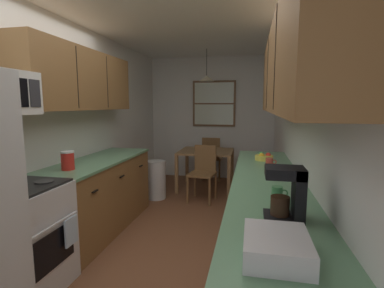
{
  "coord_description": "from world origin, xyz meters",
  "views": [
    {
      "loc": [
        0.84,
        -2.45,
        1.56
      ],
      "look_at": [
        0.06,
        1.29,
        1.04
      ],
      "focal_mm": 26.82,
      "sensor_mm": 36.0,
      "label": 1
    }
  ],
  "objects_px": {
    "dining_table": "(206,156)",
    "coffee_maker": "(290,192)",
    "dish_rack": "(276,246)",
    "dining_chair_near": "(203,170)",
    "dining_chair_far": "(212,156)",
    "fruit_bowl": "(264,157)",
    "stove_range": "(20,239)",
    "table_serving_bowl": "(206,149)",
    "trash_bin": "(156,180)",
    "storage_canister": "(68,161)",
    "mug_by_coffeemaker": "(269,162)",
    "mug_spare": "(277,193)"
  },
  "relations": [
    {
      "from": "table_serving_bowl",
      "to": "mug_by_coffeemaker",
      "type": "bearing_deg",
      "value": -63.26
    },
    {
      "from": "dining_table",
      "to": "fruit_bowl",
      "type": "xyz_separation_m",
      "value": [
        0.97,
        -1.68,
        0.32
      ]
    },
    {
      "from": "mug_spare",
      "to": "trash_bin",
      "type": "bearing_deg",
      "value": 125.38
    },
    {
      "from": "stove_range",
      "to": "trash_bin",
      "type": "distance_m",
      "value": 2.59
    },
    {
      "from": "stove_range",
      "to": "fruit_bowl",
      "type": "xyz_separation_m",
      "value": [
        1.99,
        1.63,
        0.47
      ]
    },
    {
      "from": "mug_spare",
      "to": "fruit_bowl",
      "type": "distance_m",
      "value": 1.49
    },
    {
      "from": "fruit_bowl",
      "to": "trash_bin",
      "type": "bearing_deg",
      "value": 150.9
    },
    {
      "from": "stove_range",
      "to": "mug_spare",
      "type": "height_order",
      "value": "stove_range"
    },
    {
      "from": "dining_table",
      "to": "mug_by_coffeemaker",
      "type": "xyz_separation_m",
      "value": [
        1.01,
        -2.03,
        0.32
      ]
    },
    {
      "from": "mug_spare",
      "to": "dining_chair_far",
      "type": "bearing_deg",
      "value": 104.43
    },
    {
      "from": "coffee_maker",
      "to": "mug_spare",
      "type": "height_order",
      "value": "coffee_maker"
    },
    {
      "from": "trash_bin",
      "to": "dish_rack",
      "type": "height_order",
      "value": "dish_rack"
    },
    {
      "from": "fruit_bowl",
      "to": "dish_rack",
      "type": "xyz_separation_m",
      "value": [
        -0.04,
        -2.28,
        0.01
      ]
    },
    {
      "from": "mug_by_coffeemaker",
      "to": "dish_rack",
      "type": "distance_m",
      "value": 1.94
    },
    {
      "from": "dining_table",
      "to": "fruit_bowl",
      "type": "relative_size",
      "value": 4.52
    },
    {
      "from": "trash_bin",
      "to": "storage_canister",
      "type": "xyz_separation_m",
      "value": [
        -0.3,
        -1.89,
        0.68
      ]
    },
    {
      "from": "mug_by_coffeemaker",
      "to": "dish_rack",
      "type": "xyz_separation_m",
      "value": [
        -0.08,
        -1.93,
        0.0
      ]
    },
    {
      "from": "dining_chair_near",
      "to": "coffee_maker",
      "type": "bearing_deg",
      "value": -71.09
    },
    {
      "from": "trash_bin",
      "to": "mug_spare",
      "type": "bearing_deg",
      "value": -54.62
    },
    {
      "from": "coffee_maker",
      "to": "mug_spare",
      "type": "xyz_separation_m",
      "value": [
        -0.04,
        0.35,
        -0.11
      ]
    },
    {
      "from": "trash_bin",
      "to": "dish_rack",
      "type": "xyz_separation_m",
      "value": [
        1.66,
        -3.23,
        0.63
      ]
    },
    {
      "from": "dining_chair_near",
      "to": "storage_canister",
      "type": "xyz_separation_m",
      "value": [
        -1.08,
        -1.97,
        0.5
      ]
    },
    {
      "from": "dining_chair_far",
      "to": "mug_by_coffeemaker",
      "type": "distance_m",
      "value": 2.89
    },
    {
      "from": "stove_range",
      "to": "table_serving_bowl",
      "type": "height_order",
      "value": "stove_range"
    },
    {
      "from": "trash_bin",
      "to": "table_serving_bowl",
      "type": "relative_size",
      "value": 3.14
    },
    {
      "from": "dining_chair_far",
      "to": "table_serving_bowl",
      "type": "xyz_separation_m",
      "value": [
        -0.01,
        -0.69,
        0.25
      ]
    },
    {
      "from": "dining_table",
      "to": "dish_rack",
      "type": "distance_m",
      "value": 4.08
    },
    {
      "from": "trash_bin",
      "to": "storage_canister",
      "type": "distance_m",
      "value": 2.03
    },
    {
      "from": "dining_chair_far",
      "to": "mug_spare",
      "type": "xyz_separation_m",
      "value": [
        0.98,
        -3.82,
        0.45
      ]
    },
    {
      "from": "mug_spare",
      "to": "dish_rack",
      "type": "relative_size",
      "value": 0.33
    },
    {
      "from": "trash_bin",
      "to": "coffee_maker",
      "type": "bearing_deg",
      "value": -57.61
    },
    {
      "from": "dining_chair_far",
      "to": "mug_spare",
      "type": "height_order",
      "value": "mug_spare"
    },
    {
      "from": "table_serving_bowl",
      "to": "dining_chair_far",
      "type": "bearing_deg",
      "value": 89.22
    },
    {
      "from": "mug_by_coffeemaker",
      "to": "fruit_bowl",
      "type": "height_order",
      "value": "fruit_bowl"
    },
    {
      "from": "fruit_bowl",
      "to": "dining_chair_far",
      "type": "bearing_deg",
      "value": 112.2
    },
    {
      "from": "dish_rack",
      "to": "mug_by_coffeemaker",
      "type": "bearing_deg",
      "value": 87.55
    },
    {
      "from": "storage_canister",
      "to": "coffee_maker",
      "type": "bearing_deg",
      "value": -23.31
    },
    {
      "from": "dining_chair_near",
      "to": "dining_chair_far",
      "type": "height_order",
      "value": "same"
    },
    {
      "from": "mug_by_coffeemaker",
      "to": "fruit_bowl",
      "type": "bearing_deg",
      "value": 97.2
    },
    {
      "from": "trash_bin",
      "to": "mug_spare",
      "type": "relative_size",
      "value": 5.63
    },
    {
      "from": "coffee_maker",
      "to": "dining_chair_near",
      "type": "bearing_deg",
      "value": 108.91
    },
    {
      "from": "dining_table",
      "to": "coffee_maker",
      "type": "distance_m",
      "value": 3.69
    },
    {
      "from": "dining_chair_far",
      "to": "stove_range",
      "type": "bearing_deg",
      "value": -104.73
    },
    {
      "from": "mug_by_coffeemaker",
      "to": "coffee_maker",
      "type": "bearing_deg",
      "value": -89.15
    },
    {
      "from": "table_serving_bowl",
      "to": "storage_canister",
      "type": "bearing_deg",
      "value": -111.81
    },
    {
      "from": "dining_table",
      "to": "fruit_bowl",
      "type": "bearing_deg",
      "value": -59.98
    },
    {
      "from": "coffee_maker",
      "to": "dining_chair_far",
      "type": "bearing_deg",
      "value": 103.73
    },
    {
      "from": "trash_bin",
      "to": "mug_spare",
      "type": "xyz_separation_m",
      "value": [
        1.73,
        -2.43,
        0.63
      ]
    },
    {
      "from": "dining_chair_near",
      "to": "mug_by_coffeemaker",
      "type": "xyz_separation_m",
      "value": [
        0.96,
        -1.37,
        0.45
      ]
    },
    {
      "from": "mug_spare",
      "to": "fruit_bowl",
      "type": "bearing_deg",
      "value": 91.21
    }
  ]
}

